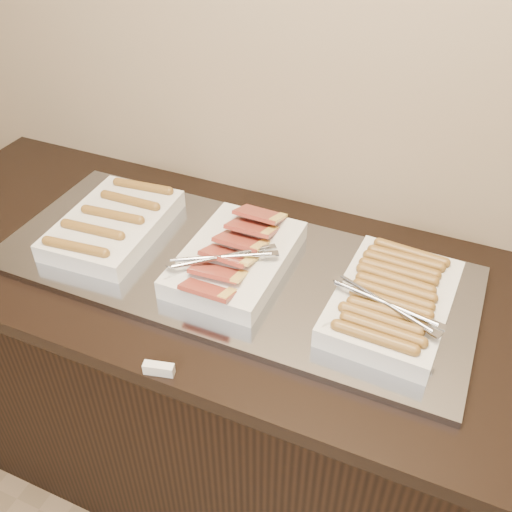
{
  "coord_description": "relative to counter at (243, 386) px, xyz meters",
  "views": [
    {
      "loc": [
        0.48,
        1.14,
        1.84
      ],
      "look_at": [
        0.04,
        2.13,
        0.97
      ],
      "focal_mm": 40.0,
      "sensor_mm": 36.0,
      "label": 1
    }
  ],
  "objects": [
    {
      "name": "counter",
      "position": [
        0.0,
        0.0,
        0.0
      ],
      "size": [
        2.06,
        0.76,
        0.9
      ],
      "color": "black",
      "rests_on": "ground"
    },
    {
      "name": "warming_tray",
      "position": [
        -0.02,
        0.0,
        0.46
      ],
      "size": [
        1.2,
        0.5,
        0.02
      ],
      "primitive_type": "cube",
      "color": "#9497A1",
      "rests_on": "counter"
    },
    {
      "name": "dish_left",
      "position": [
        -0.37,
        0.0,
        0.5
      ],
      "size": [
        0.26,
        0.38,
        0.07
      ],
      "rotation": [
        0.0,
        0.0,
        0.05
      ],
      "color": "silver",
      "rests_on": "warming_tray"
    },
    {
      "name": "dish_center",
      "position": [
        -0.01,
        -0.0,
        0.5
      ],
      "size": [
        0.26,
        0.39,
        0.09
      ],
      "rotation": [
        0.0,
        0.0,
        -0.0
      ],
      "color": "silver",
      "rests_on": "warming_tray"
    },
    {
      "name": "dish_right",
      "position": [
        0.38,
        -0.0,
        0.5
      ],
      "size": [
        0.28,
        0.38,
        0.08
      ],
      "rotation": [
        0.0,
        0.0,
        -0.04
      ],
      "color": "silver",
      "rests_on": "warming_tray"
    },
    {
      "name": "label_holder",
      "position": [
        -0.02,
        -0.36,
        0.46
      ],
      "size": [
        0.07,
        0.03,
        0.03
      ],
      "primitive_type": "cube",
      "rotation": [
        0.0,
        0.0,
        0.24
      ],
      "color": "silver",
      "rests_on": "counter"
    }
  ]
}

